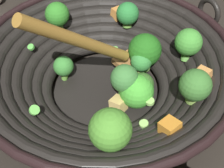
# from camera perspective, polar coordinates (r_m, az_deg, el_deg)

# --- Properties ---
(ground_plane) EXTENTS (4.00, 4.00, 0.00)m
(ground_plane) POSITION_cam_1_polar(r_m,az_deg,el_deg) (0.57, -1.16, -1.59)
(ground_plane) COLOR #28231E
(wok) EXTENTS (0.43, 0.43, 0.22)m
(wok) POSITION_cam_1_polar(r_m,az_deg,el_deg) (0.52, -0.98, 2.91)
(wok) COLOR black
(wok) RESTS_ON ground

